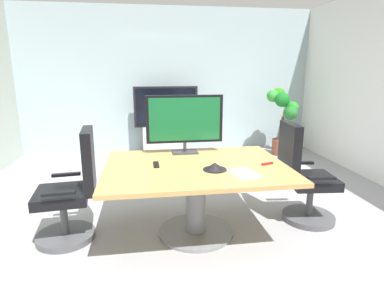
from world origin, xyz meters
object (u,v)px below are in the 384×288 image
object	(u,v)px
wall_display_unit	(166,132)
remote_control	(156,165)
office_chair_right	(303,181)
potted_plant	(283,114)
tv_monitor	(185,121)
conference_phone	(215,167)
conference_table	(196,183)
office_chair_left	(72,195)

from	to	relation	value
wall_display_unit	remote_control	size ratio (longest dim) A/B	7.71
office_chair_right	potted_plant	size ratio (longest dim) A/B	0.85
office_chair_right	remote_control	distance (m)	1.60
office_chair_right	tv_monitor	distance (m)	1.44
office_chair_right	conference_phone	size ratio (longest dim) A/B	4.95
remote_control	office_chair_right	bearing A→B (deg)	1.57
conference_phone	remote_control	size ratio (longest dim) A/B	1.29
conference_table	remote_control	distance (m)	0.43
office_chair_left	office_chair_right	xyz separation A→B (m)	(2.38, 0.03, 0.00)
potted_plant	conference_phone	bearing A→B (deg)	-123.96
potted_plant	remote_control	size ratio (longest dim) A/B	7.52
conference_phone	tv_monitor	bearing A→B (deg)	106.77
office_chair_left	wall_display_unit	xyz separation A→B (m)	(1.12, 3.00, -0.01)
wall_display_unit	office_chair_right	bearing A→B (deg)	-66.96
office_chair_right	tv_monitor	world-z (taller)	tv_monitor
wall_display_unit	potted_plant	world-z (taller)	wall_display_unit
conference_table	tv_monitor	bearing A→B (deg)	95.64
conference_phone	conference_table	bearing A→B (deg)	130.41
wall_display_unit	potted_plant	xyz separation A→B (m)	(2.18, -0.36, 0.35)
conference_table	potted_plant	size ratio (longest dim) A/B	1.37
potted_plant	office_chair_right	bearing A→B (deg)	-109.29
office_chair_right	remote_control	size ratio (longest dim) A/B	6.41
conference_table	wall_display_unit	bearing A→B (deg)	91.40
office_chair_left	wall_display_unit	bearing A→B (deg)	153.82
office_chair_right	conference_phone	distance (m)	1.12
conference_table	potted_plant	bearing A→B (deg)	52.35
conference_table	remote_control	bearing A→B (deg)	174.24
office_chair_left	remote_control	bearing A→B (deg)	80.87
remote_control	tv_monitor	bearing A→B (deg)	51.54
office_chair_right	conference_table	bearing A→B (deg)	100.89
potted_plant	conference_phone	xyz separation A→B (m)	(-1.96, -2.91, -0.04)
wall_display_unit	tv_monitor	bearing A→B (deg)	-89.38
tv_monitor	conference_phone	distance (m)	0.76
office_chair_right	remote_control	xyz separation A→B (m)	(-1.57, -0.07, 0.28)
office_chair_left	remote_control	distance (m)	0.86
office_chair_left	remote_control	xyz separation A→B (m)	(0.81, -0.05, 0.28)
tv_monitor	wall_display_unit	world-z (taller)	tv_monitor
conference_phone	wall_display_unit	bearing A→B (deg)	93.94
office_chair_left	remote_control	size ratio (longest dim) A/B	6.41
wall_display_unit	remote_control	world-z (taller)	wall_display_unit
tv_monitor	wall_display_unit	bearing A→B (deg)	90.62
remote_control	wall_display_unit	bearing A→B (deg)	83.15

